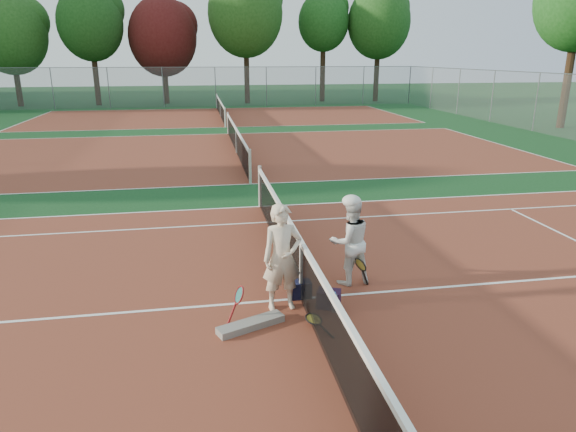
{
  "coord_description": "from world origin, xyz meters",
  "views": [
    {
      "loc": [
        -1.53,
        -7.49,
        3.82
      ],
      "look_at": [
        0.0,
        1.23,
        1.05
      ],
      "focal_mm": 32.0,
      "sensor_mm": 36.0,
      "label": 1
    }
  ],
  "objects_px": {
    "racket_red": "(239,304)",
    "sports_bag_purple": "(329,299)",
    "net_main": "(301,270)",
    "sports_bag_navy": "(300,289)",
    "player_b": "(350,242)",
    "racket_spare": "(314,321)",
    "player_a": "(282,258)",
    "water_bottle": "(334,303)",
    "racket_black_held": "(360,273)"
  },
  "relations": [
    {
      "from": "racket_black_held",
      "to": "racket_spare",
      "type": "xyz_separation_m",
      "value": [
        -1.06,
        -1.12,
        -0.21
      ]
    },
    {
      "from": "net_main",
      "to": "racket_spare",
      "type": "bearing_deg",
      "value": -89.03
    },
    {
      "from": "sports_bag_navy",
      "to": "water_bottle",
      "type": "height_order",
      "value": "water_bottle"
    },
    {
      "from": "sports_bag_purple",
      "to": "net_main",
      "type": "bearing_deg",
      "value": 135.26
    },
    {
      "from": "racket_black_held",
      "to": "net_main",
      "type": "bearing_deg",
      "value": -16.89
    },
    {
      "from": "net_main",
      "to": "racket_red",
      "type": "bearing_deg",
      "value": -151.2
    },
    {
      "from": "water_bottle",
      "to": "racket_spare",
      "type": "bearing_deg",
      "value": -139.03
    },
    {
      "from": "player_a",
      "to": "sports_bag_navy",
      "type": "distance_m",
      "value": 0.85
    },
    {
      "from": "racket_red",
      "to": "sports_bag_purple",
      "type": "bearing_deg",
      "value": -7.37
    },
    {
      "from": "net_main",
      "to": "water_bottle",
      "type": "xyz_separation_m",
      "value": [
        0.42,
        -0.54,
        -0.36
      ]
    },
    {
      "from": "sports_bag_navy",
      "to": "water_bottle",
      "type": "relative_size",
      "value": 1.19
    },
    {
      "from": "player_a",
      "to": "sports_bag_purple",
      "type": "relative_size",
      "value": 4.72
    },
    {
      "from": "racket_black_held",
      "to": "sports_bag_purple",
      "type": "distance_m",
      "value": 0.93
    },
    {
      "from": "player_a",
      "to": "sports_bag_navy",
      "type": "height_order",
      "value": "player_a"
    },
    {
      "from": "net_main",
      "to": "sports_bag_purple",
      "type": "xyz_separation_m",
      "value": [
        0.38,
        -0.37,
        -0.36
      ]
    },
    {
      "from": "racket_spare",
      "to": "water_bottle",
      "type": "bearing_deg",
      "value": -74.02
    },
    {
      "from": "player_b",
      "to": "racket_spare",
      "type": "relative_size",
      "value": 2.57
    },
    {
      "from": "racket_spare",
      "to": "water_bottle",
      "type": "xyz_separation_m",
      "value": [
        0.41,
        0.35,
        0.08
      ]
    },
    {
      "from": "net_main",
      "to": "racket_black_held",
      "type": "distance_m",
      "value": 1.13
    },
    {
      "from": "net_main",
      "to": "player_b",
      "type": "distance_m",
      "value": 1.1
    },
    {
      "from": "net_main",
      "to": "sports_bag_navy",
      "type": "xyz_separation_m",
      "value": [
        -0.0,
        0.07,
        -0.37
      ]
    },
    {
      "from": "net_main",
      "to": "sports_bag_navy",
      "type": "height_order",
      "value": "net_main"
    },
    {
      "from": "water_bottle",
      "to": "player_b",
      "type": "bearing_deg",
      "value": 62.54
    },
    {
      "from": "sports_bag_navy",
      "to": "player_b",
      "type": "bearing_deg",
      "value": 23.59
    },
    {
      "from": "racket_black_held",
      "to": "sports_bag_navy",
      "type": "bearing_deg",
      "value": -20.4
    },
    {
      "from": "player_b",
      "to": "net_main",
      "type": "bearing_deg",
      "value": 18.23
    },
    {
      "from": "player_a",
      "to": "racket_black_held",
      "type": "bearing_deg",
      "value": 12.9
    },
    {
      "from": "racket_red",
      "to": "racket_spare",
      "type": "bearing_deg",
      "value": -31.96
    },
    {
      "from": "player_a",
      "to": "sports_bag_purple",
      "type": "bearing_deg",
      "value": -15.34
    },
    {
      "from": "net_main",
      "to": "racket_spare",
      "type": "distance_m",
      "value": 0.99
    },
    {
      "from": "racket_spare",
      "to": "sports_bag_navy",
      "type": "height_order",
      "value": "sports_bag_navy"
    },
    {
      "from": "racket_red",
      "to": "racket_black_held",
      "type": "height_order",
      "value": "racket_red"
    },
    {
      "from": "net_main",
      "to": "player_a",
      "type": "relative_size",
      "value": 6.46
    },
    {
      "from": "racket_red",
      "to": "sports_bag_navy",
      "type": "height_order",
      "value": "racket_red"
    },
    {
      "from": "sports_bag_navy",
      "to": "sports_bag_purple",
      "type": "distance_m",
      "value": 0.58
    },
    {
      "from": "player_b",
      "to": "water_bottle",
      "type": "distance_m",
      "value": 1.31
    },
    {
      "from": "racket_black_held",
      "to": "player_a",
      "type": "bearing_deg",
      "value": -10.42
    },
    {
      "from": "player_b",
      "to": "racket_spare",
      "type": "distance_m",
      "value": 1.81
    },
    {
      "from": "sports_bag_purple",
      "to": "water_bottle",
      "type": "bearing_deg",
      "value": -74.75
    },
    {
      "from": "racket_black_held",
      "to": "water_bottle",
      "type": "height_order",
      "value": "racket_black_held"
    },
    {
      "from": "player_a",
      "to": "racket_red",
      "type": "relative_size",
      "value": 3.02
    },
    {
      "from": "racket_black_held",
      "to": "racket_spare",
      "type": "distance_m",
      "value": 1.56
    },
    {
      "from": "sports_bag_purple",
      "to": "water_bottle",
      "type": "relative_size",
      "value": 1.2
    },
    {
      "from": "player_b",
      "to": "racket_red",
      "type": "distance_m",
      "value": 2.32
    },
    {
      "from": "net_main",
      "to": "sports_bag_purple",
      "type": "distance_m",
      "value": 0.64
    },
    {
      "from": "net_main",
      "to": "player_b",
      "type": "relative_size",
      "value": 7.17
    },
    {
      "from": "player_a",
      "to": "water_bottle",
      "type": "distance_m",
      "value": 1.08
    },
    {
      "from": "player_b",
      "to": "water_bottle",
      "type": "height_order",
      "value": "player_b"
    },
    {
      "from": "water_bottle",
      "to": "sports_bag_navy",
      "type": "bearing_deg",
      "value": 125.04
    },
    {
      "from": "racket_red",
      "to": "racket_spare",
      "type": "height_order",
      "value": "racket_red"
    }
  ]
}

